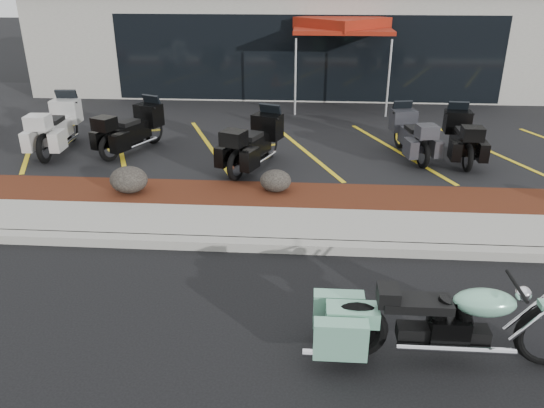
{
  "coord_description": "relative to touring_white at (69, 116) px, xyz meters",
  "views": [
    {
      "loc": [
        0.13,
        -6.36,
        3.97
      ],
      "look_at": [
        -0.41,
        1.2,
        0.65
      ],
      "focal_mm": 35.0,
      "sensor_mm": 36.0,
      "label": 1
    }
  ],
  "objects": [
    {
      "name": "ground",
      "position": [
        5.64,
        -5.81,
        -0.79
      ],
      "size": [
        90.0,
        90.0,
        0.0
      ],
      "primitive_type": "plane",
      "color": "black",
      "rests_on": "ground"
    },
    {
      "name": "curb",
      "position": [
        5.64,
        -4.91,
        -0.71
      ],
      "size": [
        24.0,
        0.25,
        0.15
      ],
      "primitive_type": "cube",
      "color": "gray",
      "rests_on": "ground"
    },
    {
      "name": "sidewalk",
      "position": [
        5.64,
        -4.21,
        -0.71
      ],
      "size": [
        24.0,
        1.2,
        0.15
      ],
      "primitive_type": "cube",
      "color": "gray",
      "rests_on": "ground"
    },
    {
      "name": "mulch_bed",
      "position": [
        5.64,
        -3.01,
        -0.71
      ],
      "size": [
        24.0,
        1.2,
        0.16
      ],
      "primitive_type": "cube",
      "color": "#391C0C",
      "rests_on": "ground"
    },
    {
      "name": "upper_lot",
      "position": [
        5.64,
        2.39,
        -0.71
      ],
      "size": [
        26.0,
        9.6,
        0.15
      ],
      "primitive_type": "cube",
      "color": "black",
      "rests_on": "ground"
    },
    {
      "name": "dealership_building",
      "position": [
        5.64,
        8.66,
        1.22
      ],
      "size": [
        18.0,
        8.16,
        4.0
      ],
      "color": "gray",
      "rests_on": "ground"
    },
    {
      "name": "boulder_left",
      "position": [
        2.44,
        -3.13,
        -0.38
      ],
      "size": [
        0.71,
        0.59,
        0.5
      ],
      "primitive_type": "ellipsoid",
      "color": "black",
      "rests_on": "mulch_bed"
    },
    {
      "name": "boulder_mid",
      "position": [
        5.18,
        -2.89,
        -0.42
      ],
      "size": [
        0.59,
        0.49,
        0.42
      ],
      "primitive_type": "ellipsoid",
      "color": "black",
      "rests_on": "mulch_bed"
    },
    {
      "name": "touring_white",
      "position": [
        0.0,
        0.0,
        0.0
      ],
      "size": [
        0.95,
        2.23,
        1.27
      ],
      "primitive_type": null,
      "rotation": [
        0.0,
        0.0,
        1.62
      ],
      "color": "beige",
      "rests_on": "upper_lot"
    },
    {
      "name": "touring_black_front",
      "position": [
        2.05,
        -0.02,
        -0.04
      ],
      "size": [
        1.54,
        2.18,
        1.19
      ],
      "primitive_type": null,
      "rotation": [
        0.0,
        0.0,
        1.15
      ],
      "color": "black",
      "rests_on": "upper_lot"
    },
    {
      "name": "touring_black_mid",
      "position": [
        4.93,
        -0.92,
        -0.02
      ],
      "size": [
        1.52,
        2.26,
        1.23
      ],
      "primitive_type": null,
      "rotation": [
        0.0,
        0.0,
        1.19
      ],
      "color": "black",
      "rests_on": "upper_lot"
    },
    {
      "name": "touring_grey",
      "position": [
        7.92,
        0.04,
        -0.07
      ],
      "size": [
        1.11,
        2.05,
        1.13
      ],
      "primitive_type": null,
      "rotation": [
        0.0,
        0.0,
        1.77
      ],
      "color": "#303035",
      "rests_on": "upper_lot"
    },
    {
      "name": "touring_black_rear",
      "position": [
        9.14,
        -0.07,
        -0.06
      ],
      "size": [
        0.84,
        2.02,
        1.16
      ],
      "primitive_type": null,
      "rotation": [
        0.0,
        0.0,
        1.53
      ],
      "color": "black",
      "rests_on": "upper_lot"
    },
    {
      "name": "traffic_cone",
      "position": [
        4.51,
        2.02,
        -0.39
      ],
      "size": [
        0.38,
        0.38,
        0.49
      ],
      "primitive_type": "cone",
      "rotation": [
        0.0,
        0.0,
        -0.34
      ],
      "color": "#E85B07",
      "rests_on": "upper_lot"
    },
    {
      "name": "popup_canopy",
      "position": [
        6.67,
        4.33,
        1.73
      ],
      "size": [
        3.21,
        3.21,
        2.61
      ],
      "rotation": [
        0.0,
        0.0,
        0.16
      ],
      "color": "silver",
      "rests_on": "upper_lot"
    }
  ]
}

